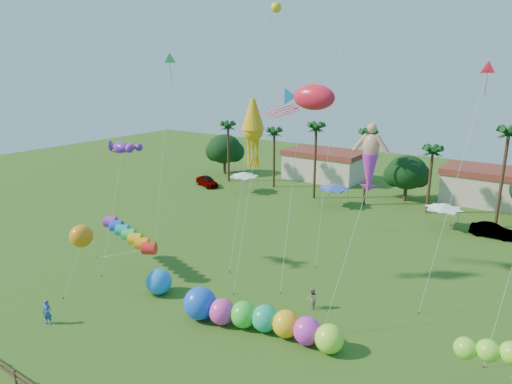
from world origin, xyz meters
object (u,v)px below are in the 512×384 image
Objects in this scene: car_a at (207,181)px; spectator_a at (47,312)px; spectator_b at (312,299)px; caterpillar_inflatable at (254,317)px; car_b at (492,231)px; blue_ball at (159,282)px.

car_a is 40.18m from spectator_a.
spectator_a is at bearing -78.19° from spectator_b.
spectator_a is 19.39m from spectator_b.
spectator_a reaches higher than spectator_b.
caterpillar_inflatable reaches higher than car_a.
car_b is 44.30m from spectator_a.
car_b is 36.03m from blue_ball.
spectator_a is at bearing 147.19° from car_b.
blue_ball is (-11.42, -4.92, 0.24)m from spectator_b.
blue_ball is (3.22, 7.78, 0.13)m from spectator_a.
spectator_b is at bearing 23.33° from blue_ball.
spectator_a is 8.42m from blue_ball.
spectator_a is (16.32, -36.71, 0.12)m from car_a.
blue_ball reaches higher than car_b.
car_a is at bearing 87.55° from spectator_a.
caterpillar_inflatable is at bearing -0.37° from blue_ball.
spectator_b is 12.44m from blue_ball.
spectator_b is at bearing 14.52° from spectator_a.
car_a is at bearing -156.92° from spectator_b.
caterpillar_inflatable reaches higher than car_b.
spectator_a is at bearing -159.20° from caterpillar_inflatable.
spectator_b reaches higher than car_a.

